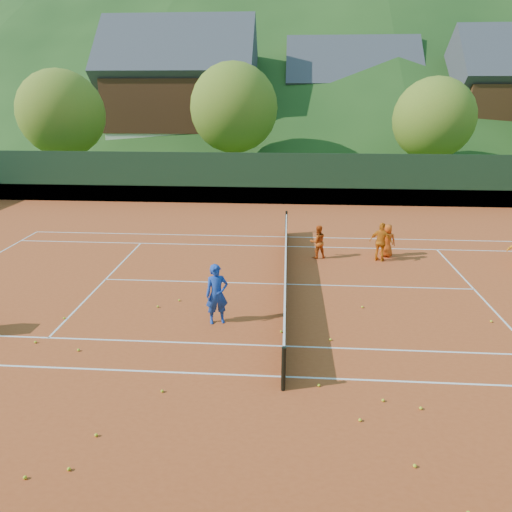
# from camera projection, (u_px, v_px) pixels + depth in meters

# --- Properties ---
(ground) EXTENTS (400.00, 400.00, 0.00)m
(ground) POSITION_uv_depth(u_px,v_px,m) (285.00, 285.00, 15.86)
(ground) COLOR #2D4E18
(ground) RESTS_ON ground
(clay_court) EXTENTS (40.00, 24.00, 0.02)m
(clay_court) POSITION_uv_depth(u_px,v_px,m) (285.00, 284.00, 15.86)
(clay_court) COLOR #AE431C
(clay_court) RESTS_ON ground
(coach) EXTENTS (0.75, 0.60, 1.78)m
(coach) POSITION_uv_depth(u_px,v_px,m) (217.00, 294.00, 12.95)
(coach) COLOR #193DA6
(coach) RESTS_ON clay_court
(student_a) EXTENTS (0.78, 0.68, 1.35)m
(student_a) POSITION_uv_depth(u_px,v_px,m) (318.00, 242.00, 18.16)
(student_a) COLOR #D95113
(student_a) RESTS_ON clay_court
(student_b) EXTENTS (0.98, 0.72, 1.55)m
(student_b) POSITION_uv_depth(u_px,v_px,m) (381.00, 242.00, 17.79)
(student_b) COLOR orange
(student_b) RESTS_ON clay_court
(student_c) EXTENTS (0.72, 0.53, 1.34)m
(student_c) POSITION_uv_depth(u_px,v_px,m) (387.00, 241.00, 18.31)
(student_c) COLOR #CF4D12
(student_c) RESTS_ON clay_court
(tennis_ball_0) EXTENTS (0.07, 0.07, 0.07)m
(tennis_ball_0) POSITION_uv_depth(u_px,v_px,m) (25.00, 478.00, 7.87)
(tennis_ball_0) COLOR #C8DB24
(tennis_ball_0) RESTS_ON clay_court
(tennis_ball_1) EXTENTS (0.07, 0.07, 0.07)m
(tennis_ball_1) POSITION_uv_depth(u_px,v_px,m) (331.00, 340.00, 12.25)
(tennis_ball_1) COLOR #C8DB24
(tennis_ball_1) RESTS_ON clay_court
(tennis_ball_3) EXTENTS (0.07, 0.07, 0.07)m
(tennis_ball_3) POSITION_uv_depth(u_px,v_px,m) (281.00, 332.00, 12.66)
(tennis_ball_3) COLOR #C8DB24
(tennis_ball_3) RESTS_ON clay_court
(tennis_ball_5) EXTENTS (0.07, 0.07, 0.07)m
(tennis_ball_5) POSITION_uv_depth(u_px,v_px,m) (319.00, 385.00, 10.35)
(tennis_ball_5) COLOR #C8DB24
(tennis_ball_5) RESTS_ON clay_court
(tennis_ball_6) EXTENTS (0.07, 0.07, 0.07)m
(tennis_ball_6) POSITION_uv_depth(u_px,v_px,m) (78.00, 350.00, 11.76)
(tennis_ball_6) COLOR #C8DB24
(tennis_ball_6) RESTS_ON clay_court
(tennis_ball_8) EXTENTS (0.07, 0.07, 0.07)m
(tennis_ball_8) POSITION_uv_depth(u_px,v_px,m) (491.00, 321.00, 13.22)
(tennis_ball_8) COLOR #C8DB24
(tennis_ball_8) RESTS_ON clay_court
(tennis_ball_9) EXTENTS (0.07, 0.07, 0.07)m
(tennis_ball_9) POSITION_uv_depth(u_px,v_px,m) (96.00, 435.00, 8.84)
(tennis_ball_9) COLOR #C8DB24
(tennis_ball_9) RESTS_ON clay_court
(tennis_ball_11) EXTENTS (0.07, 0.07, 0.07)m
(tennis_ball_11) POSITION_uv_depth(u_px,v_px,m) (362.00, 307.00, 14.10)
(tennis_ball_11) COLOR #C8DB24
(tennis_ball_11) RESTS_ON clay_court
(tennis_ball_12) EXTENTS (0.07, 0.07, 0.07)m
(tennis_ball_12) POSITION_uv_depth(u_px,v_px,m) (69.00, 469.00, 8.05)
(tennis_ball_12) COLOR #C8DB24
(tennis_ball_12) RESTS_ON clay_court
(tennis_ball_13) EXTENTS (0.07, 0.07, 0.07)m
(tennis_ball_13) POSITION_uv_depth(u_px,v_px,m) (421.00, 408.00, 9.60)
(tennis_ball_13) COLOR #C8DB24
(tennis_ball_13) RESTS_ON clay_court
(tennis_ball_15) EXTENTS (0.07, 0.07, 0.07)m
(tennis_ball_15) POSITION_uv_depth(u_px,v_px,m) (415.00, 466.00, 8.12)
(tennis_ball_15) COLOR #C8DB24
(tennis_ball_15) RESTS_ON clay_court
(tennis_ball_18) EXTENTS (0.07, 0.07, 0.07)m
(tennis_ball_18) POSITION_uv_depth(u_px,v_px,m) (383.00, 400.00, 9.84)
(tennis_ball_18) COLOR #C8DB24
(tennis_ball_18) RESTS_ON clay_court
(tennis_ball_19) EXTENTS (0.07, 0.07, 0.07)m
(tennis_ball_19) POSITION_uv_depth(u_px,v_px,m) (158.00, 306.00, 14.13)
(tennis_ball_19) COLOR #C8DB24
(tennis_ball_19) RESTS_ON clay_court
(tennis_ball_22) EXTENTS (0.07, 0.07, 0.07)m
(tennis_ball_22) POSITION_uv_depth(u_px,v_px,m) (360.00, 420.00, 9.25)
(tennis_ball_22) COLOR #C8DB24
(tennis_ball_22) RESTS_ON clay_court
(tennis_ball_23) EXTENTS (0.07, 0.07, 0.07)m
(tennis_ball_23) POSITION_uv_depth(u_px,v_px,m) (179.00, 300.00, 14.56)
(tennis_ball_23) COLOR #C8DB24
(tennis_ball_23) RESTS_ON clay_court
(tennis_ball_24) EXTENTS (0.07, 0.07, 0.07)m
(tennis_ball_24) POSITION_uv_depth(u_px,v_px,m) (35.00, 342.00, 12.13)
(tennis_ball_24) COLOR #C8DB24
(tennis_ball_24) RESTS_ON clay_court
(tennis_ball_25) EXTENTS (0.07, 0.07, 0.07)m
(tennis_ball_25) POSITION_uv_depth(u_px,v_px,m) (64.00, 318.00, 13.41)
(tennis_ball_25) COLOR #C8DB24
(tennis_ball_25) RESTS_ON clay_court
(tennis_ball_26) EXTENTS (0.07, 0.07, 0.07)m
(tennis_ball_26) POSITION_uv_depth(u_px,v_px,m) (162.00, 391.00, 10.15)
(tennis_ball_26) COLOR #C8DB24
(tennis_ball_26) RESTS_ON clay_court
(court_lines) EXTENTS (23.83, 11.03, 0.00)m
(court_lines) POSITION_uv_depth(u_px,v_px,m) (285.00, 284.00, 15.85)
(court_lines) COLOR silver
(court_lines) RESTS_ON clay_court
(tennis_net) EXTENTS (0.10, 12.07, 1.10)m
(tennis_net) POSITION_uv_depth(u_px,v_px,m) (285.00, 271.00, 15.69)
(tennis_net) COLOR black
(tennis_net) RESTS_ON clay_court
(perimeter_fence) EXTENTS (40.40, 24.24, 3.00)m
(perimeter_fence) POSITION_uv_depth(u_px,v_px,m) (286.00, 250.00, 15.43)
(perimeter_fence) COLOR black
(perimeter_fence) RESTS_ON clay_court
(chalet_left) EXTENTS (13.80, 9.93, 12.92)m
(chalet_left) POSITION_uv_depth(u_px,v_px,m) (182.00, 99.00, 42.73)
(chalet_left) COLOR beige
(chalet_left) RESTS_ON ground
(chalet_mid) EXTENTS (12.65, 8.82, 11.45)m
(chalet_mid) POSITION_uv_depth(u_px,v_px,m) (349.00, 106.00, 45.68)
(chalet_mid) COLOR beige
(chalet_mid) RESTS_ON ground
(chalet_right) EXTENTS (11.50, 8.82, 11.91)m
(chalet_right) POSITION_uv_depth(u_px,v_px,m) (512.00, 104.00, 40.95)
(chalet_right) COLOR beige
(chalet_right) RESTS_ON ground
(tree_a) EXTENTS (6.00, 6.00, 7.88)m
(tree_a) POSITION_uv_depth(u_px,v_px,m) (61.00, 114.00, 32.11)
(tree_a) COLOR #3D2618
(tree_a) RESTS_ON ground
(tree_b) EXTENTS (6.40, 6.40, 8.40)m
(tree_b) POSITION_uv_depth(u_px,v_px,m) (234.00, 108.00, 33.12)
(tree_b) COLOR #3F2A19
(tree_b) RESTS_ON ground
(tree_c) EXTENTS (5.60, 5.60, 7.35)m
(tree_c) POSITION_uv_depth(u_px,v_px,m) (433.00, 119.00, 31.51)
(tree_c) COLOR #402819
(tree_c) RESTS_ON ground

